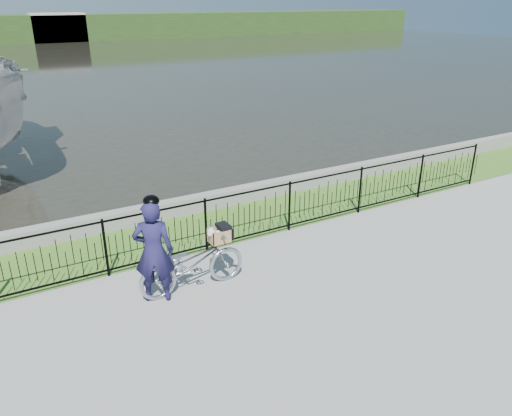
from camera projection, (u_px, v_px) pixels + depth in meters
ground at (291, 273)px, 9.38m from camera, size 120.00×120.00×0.00m
grass_strip at (229, 223)px, 11.46m from camera, size 60.00×2.00×0.01m
water at (37, 70)px, 35.78m from camera, size 120.00×120.00×0.00m
quay_wall at (210, 201)px, 12.18m from camera, size 60.00×0.30×0.40m
fence at (250, 215)px, 10.43m from camera, size 14.00×0.06×1.15m
far_treeline at (1, 29)px, 56.79m from camera, size 120.00×6.00×3.00m
far_building_right at (58, 28)px, 58.30m from camera, size 6.00×3.00×3.20m
bicycle_rig at (193, 263)px, 8.67m from camera, size 1.94×0.68×1.13m
cyclist at (153, 250)px, 8.22m from camera, size 0.78×0.67×1.89m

